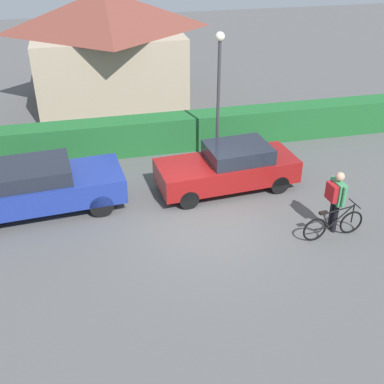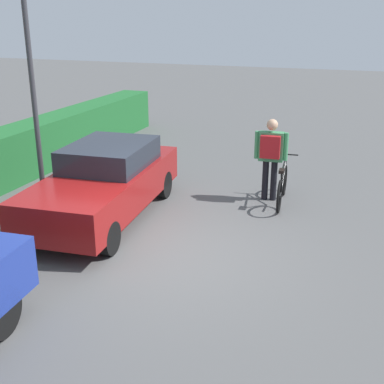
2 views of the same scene
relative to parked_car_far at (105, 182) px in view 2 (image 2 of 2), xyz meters
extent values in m
plane|color=#535353|center=(-1.09, -1.72, -0.71)|extent=(60.00, 60.00, 0.00)
cylinder|color=black|center=(-3.83, -0.69, -0.38)|extent=(0.67, 0.23, 0.66)
cube|color=maroon|center=(-0.07, -0.01, -0.10)|extent=(4.26, 1.95, 0.67)
cube|color=#1E232D|center=(0.27, 0.02, 0.46)|extent=(1.93, 1.56, 0.44)
cylinder|color=black|center=(1.28, 0.82, -0.43)|extent=(0.58, 0.23, 0.57)
cylinder|color=black|center=(1.40, -0.60, -0.43)|extent=(0.58, 0.23, 0.57)
cylinder|color=black|center=(-1.53, 0.59, -0.43)|extent=(0.58, 0.23, 0.57)
cylinder|color=black|center=(-1.41, -0.83, -0.43)|extent=(0.58, 0.23, 0.57)
torus|color=black|center=(2.42, -2.98, -0.38)|extent=(0.67, 0.11, 0.66)
torus|color=black|center=(1.36, -3.07, -0.38)|extent=(0.67, 0.11, 0.66)
cylinder|color=black|center=(2.10, -3.01, -0.12)|extent=(0.69, 0.10, 0.59)
cylinder|color=black|center=(1.65, -3.04, -0.17)|extent=(0.26, 0.06, 0.47)
cylinder|color=black|center=(1.96, -3.02, 0.08)|extent=(0.84, 0.11, 0.12)
cylinder|color=black|center=(1.56, -3.05, -0.39)|extent=(0.41, 0.07, 0.05)
cylinder|color=black|center=(2.42, -2.98, -0.11)|extent=(0.04, 0.04, 0.55)
cube|color=black|center=(1.54, -3.05, 0.09)|extent=(0.23, 0.12, 0.06)
cylinder|color=black|center=(2.42, -2.98, 0.20)|extent=(0.07, 0.50, 0.03)
cylinder|color=black|center=(2.03, -2.64, -0.29)|extent=(0.13, 0.13, 0.85)
cylinder|color=black|center=(2.04, -2.81, -0.29)|extent=(0.13, 0.13, 0.85)
cube|color=#3F8C59|center=(2.04, -2.72, 0.44)|extent=(0.24, 0.51, 0.60)
sphere|color=tan|center=(2.04, -2.72, 0.89)|extent=(0.23, 0.23, 0.23)
cylinder|color=#3F8C59|center=(2.02, -2.43, 0.45)|extent=(0.09, 0.09, 0.57)
cylinder|color=#3F8C59|center=(2.06, -3.02, 0.45)|extent=(0.09, 0.09, 0.57)
cube|color=#A9191E|center=(1.88, -2.74, 0.47)|extent=(0.19, 0.41, 0.46)
cylinder|color=#38383D|center=(0.04, 1.45, 1.32)|extent=(0.10, 0.10, 4.07)
camera|label=1|loc=(-3.95, -12.25, 6.70)|focal=45.55mm
camera|label=2|loc=(-8.00, -4.69, 3.03)|focal=47.64mm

